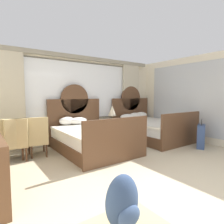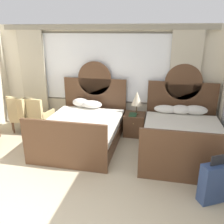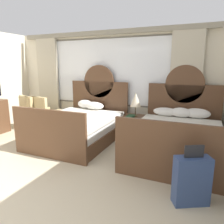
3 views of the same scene
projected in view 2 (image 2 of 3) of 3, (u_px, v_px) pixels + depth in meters
name	position (u px, v px, depth m)	size (l,w,h in m)	color
wall_back_window	(105.00, 75.00, 6.17)	(5.84, 0.22, 2.70)	beige
bed_near_window	(83.00, 128.00, 5.51)	(1.69, 2.24, 1.80)	brown
bed_near_mirror	(182.00, 136.00, 5.08)	(1.69, 2.24, 1.80)	brown
nightstand_between_beds	(134.00, 124.00, 5.96)	(0.51, 0.53, 0.56)	brown
table_lamp_on_nightstand	(137.00, 99.00, 5.74)	(0.27, 0.27, 0.58)	brown
book_on_nightstand	(133.00, 115.00, 5.77)	(0.18, 0.26, 0.03)	#285133
armchair_by_window_left	(37.00, 115.00, 6.04)	(0.69, 0.69, 0.96)	tan
armchair_by_window_centre	(22.00, 114.00, 6.12)	(0.77, 0.77, 0.96)	tan
armchair_by_window_right	(24.00, 114.00, 6.11)	(0.71, 0.71, 0.96)	tan
suitcase_on_floor	(214.00, 183.00, 3.59)	(0.49, 0.39, 0.81)	navy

